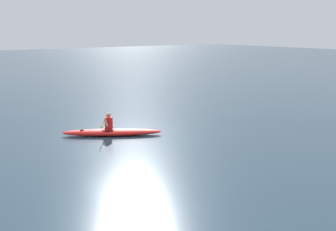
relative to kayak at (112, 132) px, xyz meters
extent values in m
plane|color=#283D4C|center=(0.04, 0.28, -0.16)|extent=(160.00, 160.00, 0.00)
ellipsoid|color=red|center=(0.00, 0.00, 0.00)|extent=(4.11, 2.94, 0.31)
torus|color=black|center=(0.13, -0.08, 0.13)|extent=(0.85, 0.85, 0.04)
cylinder|color=black|center=(1.12, -0.71, 0.14)|extent=(0.18, 0.18, 0.02)
cylinder|color=red|center=(0.10, -0.07, 0.42)|extent=(0.35, 0.35, 0.53)
sphere|color=#936B4C|center=(0.10, -0.07, 0.79)|extent=(0.21, 0.21, 0.21)
cylinder|color=black|center=(0.27, -0.17, 0.54)|extent=(1.08, 1.68, 0.03)
ellipsoid|color=gold|center=(0.80, 0.66, 0.54)|extent=(0.25, 0.36, 0.17)
ellipsoid|color=gold|center=(-0.25, -1.00, 0.54)|extent=(0.25, 0.36, 0.17)
cylinder|color=#936B4C|center=(0.32, 0.13, 0.49)|extent=(0.13, 0.32, 0.34)
cylinder|color=#936B4C|center=(0.02, -0.34, 0.49)|extent=(0.29, 0.22, 0.34)
camera|label=1|loc=(7.25, 14.52, 4.48)|focal=39.58mm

